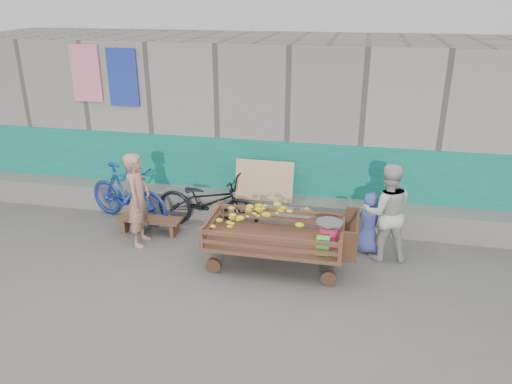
% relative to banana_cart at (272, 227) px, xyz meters
% --- Properties ---
extents(ground, '(80.00, 80.00, 0.00)m').
position_rel_banana_cart_xyz_m(ground, '(-0.70, -0.81, -0.63)').
color(ground, '#585550').
rests_on(ground, ground).
extents(building_wall, '(12.00, 3.50, 3.00)m').
position_rel_banana_cart_xyz_m(building_wall, '(-0.70, 3.24, 0.84)').
color(building_wall, gray).
rests_on(building_wall, ground).
extents(banana_cart, '(2.18, 1.00, 0.93)m').
position_rel_banana_cart_xyz_m(banana_cart, '(0.00, 0.00, 0.00)').
color(banana_cart, '#523220').
rests_on(banana_cart, ground).
extents(bench, '(1.07, 0.32, 0.27)m').
position_rel_banana_cart_xyz_m(bench, '(-2.21, 0.65, -0.43)').
color(bench, '#523220').
rests_on(bench, ground).
extents(vendor_man, '(0.42, 0.59, 1.52)m').
position_rel_banana_cart_xyz_m(vendor_man, '(-2.19, 0.26, 0.13)').
color(vendor_man, tan).
rests_on(vendor_man, ground).
extents(woman, '(0.82, 0.68, 1.52)m').
position_rel_banana_cart_xyz_m(woman, '(1.61, 0.60, 0.13)').
color(woman, beige).
rests_on(woman, ground).
extents(child, '(0.54, 0.41, 0.98)m').
position_rel_banana_cart_xyz_m(child, '(1.38, 0.75, -0.14)').
color(child, '#424EA2').
rests_on(child, ground).
extents(bicycle_dark, '(1.88, 0.79, 0.96)m').
position_rel_banana_cart_xyz_m(bicycle_dark, '(-1.31, 1.04, -0.15)').
color(bicycle_dark, black).
rests_on(bicycle_dark, ground).
extents(bicycle_blue, '(1.77, 0.98, 1.03)m').
position_rel_banana_cart_xyz_m(bicycle_blue, '(-2.76, 1.04, -0.12)').
color(bicycle_blue, '#19369B').
rests_on(bicycle_blue, ground).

